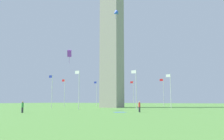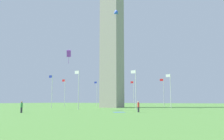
% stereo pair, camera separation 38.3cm
% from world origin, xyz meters
% --- Properties ---
extents(ground_plane, '(260.00, 260.00, 0.00)m').
position_xyz_m(ground_plane, '(0.00, 0.00, 0.00)').
color(ground_plane, '#548C3D').
extents(obelisk_monument, '(5.02, 5.02, 45.64)m').
position_xyz_m(obelisk_monument, '(0.00, 0.00, 22.82)').
color(obelisk_monument, gray).
rests_on(obelisk_monument, ground).
extents(flagpole_n, '(1.12, 0.14, 8.28)m').
position_xyz_m(flagpole_n, '(15.79, 0.00, 4.53)').
color(flagpole_n, silver).
rests_on(flagpole_n, ground).
extents(flagpole_ne, '(1.12, 0.14, 8.28)m').
position_xyz_m(flagpole_ne, '(11.18, 11.12, 4.53)').
color(flagpole_ne, silver).
rests_on(flagpole_ne, ground).
extents(flagpole_e, '(1.12, 0.14, 8.28)m').
position_xyz_m(flagpole_e, '(0.06, 15.73, 4.53)').
color(flagpole_e, silver).
rests_on(flagpole_e, ground).
extents(flagpole_se, '(1.12, 0.14, 8.28)m').
position_xyz_m(flagpole_se, '(-11.07, 11.12, 4.53)').
color(flagpole_se, silver).
rests_on(flagpole_se, ground).
extents(flagpole_s, '(1.12, 0.14, 8.28)m').
position_xyz_m(flagpole_s, '(-15.67, 0.00, 4.53)').
color(flagpole_s, silver).
rests_on(flagpole_s, ground).
extents(flagpole_sw, '(1.12, 0.14, 8.28)m').
position_xyz_m(flagpole_sw, '(-11.07, -11.12, 4.53)').
color(flagpole_sw, silver).
rests_on(flagpole_sw, ground).
extents(flagpole_w, '(1.12, 0.14, 8.28)m').
position_xyz_m(flagpole_w, '(0.06, -15.73, 4.53)').
color(flagpole_w, silver).
rests_on(flagpole_w, ground).
extents(flagpole_nw, '(1.12, 0.14, 8.28)m').
position_xyz_m(flagpole_nw, '(11.18, -11.12, 4.53)').
color(flagpole_nw, silver).
rests_on(flagpole_nw, ground).
extents(person_red_shirt, '(0.32, 0.32, 1.72)m').
position_xyz_m(person_red_shirt, '(-15.82, 22.24, 0.85)').
color(person_red_shirt, '#2D2D38').
rests_on(person_red_shirt, ground).
extents(person_green_shirt, '(0.32, 0.32, 1.71)m').
position_xyz_m(person_green_shirt, '(-0.96, 31.92, 0.85)').
color(person_green_shirt, '#2D2D38').
rests_on(person_green_shirt, ground).
extents(kite_purple_box, '(1.09, 1.23, 2.63)m').
position_xyz_m(kite_purple_box, '(-1.98, 22.05, 10.61)').
color(kite_purple_box, purple).
extents(kite_blue_delta, '(1.62, 1.75, 2.22)m').
position_xyz_m(kite_blue_delta, '(-5.07, 8.44, 22.52)').
color(kite_blue_delta, blue).
extents(picnic_blanket_near_first_person, '(2.27, 2.26, 0.01)m').
position_xyz_m(picnic_blanket_near_first_person, '(-13.08, 23.60, 0.01)').
color(picnic_blanket_near_first_person, blue).
rests_on(picnic_blanket_near_first_person, ground).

